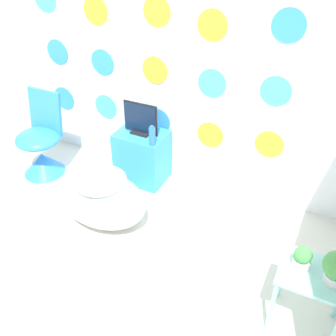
{
  "coord_description": "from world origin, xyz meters",
  "views": [
    {
      "loc": [
        1.69,
        -1.48,
        2.52
      ],
      "look_at": [
        0.56,
        0.8,
        0.73
      ],
      "focal_mm": 42.0,
      "sensor_mm": 36.0,
      "label": 1
    }
  ],
  "objects_px": {
    "tv": "(141,120)",
    "potted_plant_left": "(302,258)",
    "bathtub": "(103,199)",
    "vase": "(152,136)",
    "chair": "(41,150)"
  },
  "relations": [
    {
      "from": "tv",
      "to": "potted_plant_left",
      "type": "xyz_separation_m",
      "value": [
        1.75,
        -1.01,
        -0.09
      ]
    },
    {
      "from": "tv",
      "to": "vase",
      "type": "distance_m",
      "value": 0.25
    },
    {
      "from": "tv",
      "to": "chair",
      "type": "bearing_deg",
      "value": -160.25
    },
    {
      "from": "chair",
      "to": "potted_plant_left",
      "type": "relative_size",
      "value": 5.24
    },
    {
      "from": "tv",
      "to": "potted_plant_left",
      "type": "bearing_deg",
      "value": -29.89
    },
    {
      "from": "vase",
      "to": "potted_plant_left",
      "type": "height_order",
      "value": "vase"
    },
    {
      "from": "chair",
      "to": "tv",
      "type": "xyz_separation_m",
      "value": [
        1.02,
        0.37,
        0.42
      ]
    },
    {
      "from": "vase",
      "to": "potted_plant_left",
      "type": "relative_size",
      "value": 1.18
    },
    {
      "from": "chair",
      "to": "vase",
      "type": "height_order",
      "value": "chair"
    },
    {
      "from": "tv",
      "to": "potted_plant_left",
      "type": "height_order",
      "value": "tv"
    },
    {
      "from": "bathtub",
      "to": "tv",
      "type": "xyz_separation_m",
      "value": [
        -0.0,
        0.73,
        0.46
      ]
    },
    {
      "from": "bathtub",
      "to": "potted_plant_left",
      "type": "height_order",
      "value": "potted_plant_left"
    },
    {
      "from": "potted_plant_left",
      "to": "bathtub",
      "type": "bearing_deg",
      "value": 171.05
    },
    {
      "from": "bathtub",
      "to": "vase",
      "type": "distance_m",
      "value": 0.75
    },
    {
      "from": "chair",
      "to": "tv",
      "type": "bearing_deg",
      "value": 19.75
    }
  ]
}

